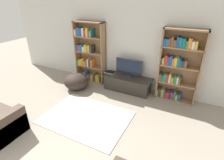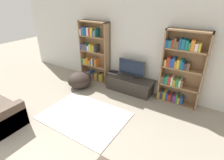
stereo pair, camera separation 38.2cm
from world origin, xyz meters
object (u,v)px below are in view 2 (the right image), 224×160
beanbag_ottoman (80,80)px  bookshelf_left (94,53)px  tv_stand (130,84)px  bookshelf_right (180,69)px  television (132,68)px  laptop (114,72)px

beanbag_ottoman → bookshelf_left: bearing=88.1°
bookshelf_left → tv_stand: (1.43, -0.15, -0.70)m
bookshelf_right → tv_stand: size_ratio=1.34×
bookshelf_right → television: bearing=-176.8°
tv_stand → laptop: (-0.62, 0.08, 0.23)m
bookshelf_left → laptop: 0.94m
tv_stand → beanbag_ottoman: bearing=-157.6°
bookshelf_right → tv_stand: 1.52m
tv_stand → television: size_ratio=1.77×
television → beanbag_ottoman: television is taller
laptop → beanbag_ottoman: bearing=-140.9°
bookshelf_right → tv_stand: bearing=-173.6°
bookshelf_left → bookshelf_right: same height
bookshelf_left → laptop: bearing=-4.9°
bookshelf_left → television: bookshelf_left is taller
television → laptop: 0.68m
tv_stand → beanbag_ottoman: beanbag_ottoman is taller
beanbag_ottoman → tv_stand: bearing=22.4°
tv_stand → laptop: laptop is taller
bookshelf_right → tv_stand: (-1.32, -0.15, -0.74)m
bookshelf_left → bookshelf_right: (2.76, 0.00, 0.03)m
beanbag_ottoman → television: bearing=25.0°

